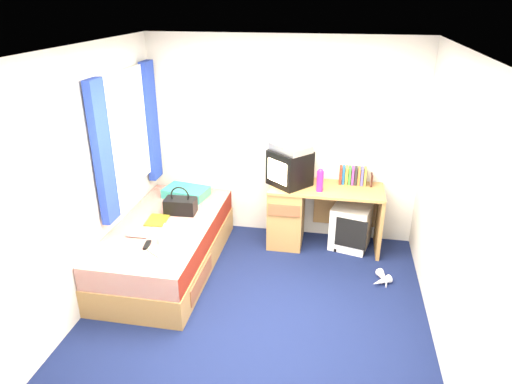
% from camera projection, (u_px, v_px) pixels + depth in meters
% --- Properties ---
extents(ground, '(3.40, 3.40, 0.00)m').
position_uv_depth(ground, '(256.00, 313.00, 4.33)').
color(ground, '#0C1438').
rests_on(ground, ground).
extents(room_shell, '(3.40, 3.40, 3.40)m').
position_uv_depth(room_shell, '(255.00, 171.00, 3.75)').
color(room_shell, white).
rests_on(room_shell, ground).
extents(bed, '(1.01, 2.00, 0.54)m').
position_uv_depth(bed, '(167.00, 245.00, 4.98)').
color(bed, '#AF8249').
rests_on(bed, ground).
extents(pillow, '(0.56, 0.41, 0.11)m').
position_uv_depth(pillow, '(186.00, 192.00, 5.48)').
color(pillow, '#1A64AC').
rests_on(pillow, bed).
extents(desk, '(1.30, 0.55, 0.75)m').
position_uv_depth(desk, '(301.00, 212.00, 5.42)').
color(desk, '#AF8249').
rests_on(desk, ground).
extents(storage_cube, '(0.51, 0.51, 0.52)m').
position_uv_depth(storage_cube, '(351.00, 226.00, 5.39)').
color(storage_cube, white).
rests_on(storage_cube, ground).
extents(crt_tv, '(0.56, 0.56, 0.41)m').
position_uv_depth(crt_tv, '(290.00, 168.00, 5.22)').
color(crt_tv, black).
rests_on(crt_tv, desk).
extents(vcr, '(0.53, 0.51, 0.08)m').
position_uv_depth(vcr, '(291.00, 147.00, 5.13)').
color(vcr, silver).
rests_on(vcr, crt_tv).
extents(book_row, '(0.31, 0.13, 0.20)m').
position_uv_depth(book_row, '(353.00, 176.00, 5.29)').
color(book_row, maroon).
rests_on(book_row, desk).
extents(picture_frame, '(0.02, 0.12, 0.14)m').
position_uv_depth(picture_frame, '(371.00, 180.00, 5.25)').
color(picture_frame, black).
rests_on(picture_frame, desk).
extents(pink_water_bottle, '(0.08, 0.08, 0.24)m').
position_uv_depth(pink_water_bottle, '(320.00, 181.00, 5.08)').
color(pink_water_bottle, '#DA1E80').
rests_on(pink_water_bottle, desk).
extents(aerosol_can, '(0.06, 0.06, 0.18)m').
position_uv_depth(aerosol_can, '(312.00, 177.00, 5.27)').
color(aerosol_can, white).
rests_on(aerosol_can, desk).
extents(handbag, '(0.35, 0.20, 0.32)m').
position_uv_depth(handbag, '(180.00, 205.00, 5.06)').
color(handbag, black).
rests_on(handbag, bed).
extents(towel, '(0.35, 0.31, 0.11)m').
position_uv_depth(towel, '(178.00, 234.00, 4.53)').
color(towel, white).
rests_on(towel, bed).
extents(magazine, '(0.23, 0.29, 0.01)m').
position_uv_depth(magazine, '(157.00, 220.00, 4.91)').
color(magazine, yellow).
rests_on(magazine, bed).
extents(water_bottle, '(0.20, 0.07, 0.07)m').
position_uv_depth(water_bottle, '(138.00, 234.00, 4.57)').
color(water_bottle, silver).
rests_on(water_bottle, bed).
extents(colour_swatch_fan, '(0.21, 0.18, 0.01)m').
position_uv_depth(colour_swatch_fan, '(154.00, 252.00, 4.31)').
color(colour_swatch_fan, yellow).
rests_on(colour_swatch_fan, bed).
extents(remote_control, '(0.08, 0.17, 0.02)m').
position_uv_depth(remote_control, '(147.00, 245.00, 4.42)').
color(remote_control, black).
rests_on(remote_control, bed).
extents(window_assembly, '(0.11, 1.42, 1.40)m').
position_uv_depth(window_assembly, '(128.00, 134.00, 4.84)').
color(window_assembly, silver).
rests_on(window_assembly, room_shell).
extents(white_heels, '(0.23, 0.30, 0.09)m').
position_uv_depth(white_heels, '(382.00, 279.00, 4.77)').
color(white_heels, white).
rests_on(white_heels, ground).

